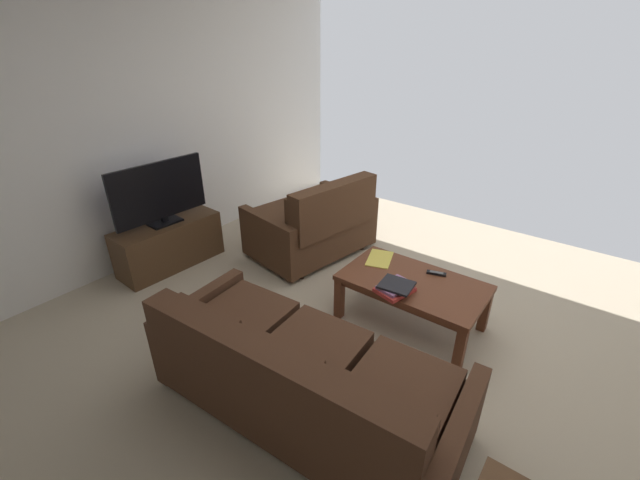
{
  "coord_description": "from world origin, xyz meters",
  "views": [
    {
      "loc": [
        -1.04,
        2.47,
        2.24
      ],
      "look_at": [
        0.71,
        0.16,
        0.77
      ],
      "focal_mm": 22.65,
      "sensor_mm": 36.0,
      "label": 1
    }
  ],
  "objects": [
    {
      "name": "coffee_table",
      "position": [
        0.04,
        -0.24,
        0.37
      ],
      "size": [
        1.16,
        0.67,
        0.43
      ],
      "color": "brown",
      "rests_on": "ground"
    },
    {
      "name": "ground_plane",
      "position": [
        0.0,
        0.0,
        -0.0
      ],
      "size": [
        5.89,
        5.43,
        0.01
      ],
      "primitive_type": "cube",
      "color": "#B7A88E"
    },
    {
      "name": "book_stack",
      "position": [
        0.09,
        -0.01,
        0.47
      ],
      "size": [
        0.29,
        0.32,
        0.08
      ],
      "color": "#C63833",
      "rests_on": "coffee_table"
    },
    {
      "name": "sofa_main",
      "position": [
        0.17,
        1.08,
        0.34
      ],
      "size": [
        2.05,
        0.99,
        0.79
      ],
      "color": "black",
      "rests_on": "ground"
    },
    {
      "name": "tv_remote",
      "position": [
        -0.07,
        -0.44,
        0.44
      ],
      "size": [
        0.17,
        0.09,
        0.02
      ],
      "color": "black",
      "rests_on": "coffee_table"
    },
    {
      "name": "wall_right",
      "position": [
        2.95,
        0.0,
        1.37
      ],
      "size": [
        0.12,
        5.43,
        2.75
      ],
      "primitive_type": "cube",
      "color": "white",
      "rests_on": "ground"
    },
    {
      "name": "flat_tv",
      "position": [
        2.54,
        0.41,
        0.83
      ],
      "size": [
        0.21,
        1.0,
        0.64
      ],
      "color": "black",
      "rests_on": "tv_stand"
    },
    {
      "name": "loveseat_near",
      "position": [
        1.46,
        -0.73,
        0.38
      ],
      "size": [
        1.09,
        1.42,
        0.91
      ],
      "color": "black",
      "rests_on": "ground"
    },
    {
      "name": "loose_magazine",
      "position": [
        0.44,
        -0.38,
        0.44
      ],
      "size": [
        0.3,
        0.37,
        0.01
      ],
      "primitive_type": "cube",
      "rotation": [
        0.0,
        0.0,
        3.47
      ],
      "color": "#E0CC4C",
      "rests_on": "coffee_table"
    },
    {
      "name": "tv_stand",
      "position": [
        2.54,
        0.4,
        0.25
      ],
      "size": [
        0.45,
        1.1,
        0.5
      ],
      "color": "#4C331E",
      "rests_on": "ground"
    }
  ]
}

